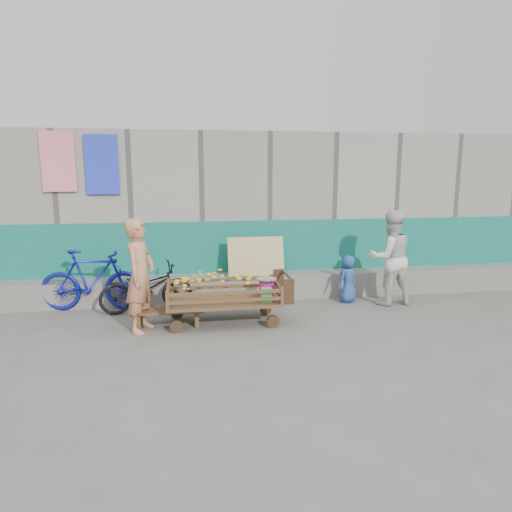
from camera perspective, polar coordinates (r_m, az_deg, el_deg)
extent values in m
plane|color=#57544F|center=(6.16, 0.52, -11.27)|extent=(80.00, 80.00, 0.00)
cube|color=gray|center=(9.82, -3.48, 5.91)|extent=(12.00, 3.00, 3.00)
cube|color=#166753|center=(8.43, -2.40, -0.33)|extent=(12.00, 0.03, 1.40)
cube|color=#62615B|center=(8.31, -2.19, -3.85)|extent=(12.00, 0.50, 0.45)
cube|color=tan|center=(8.10, 0.00, -0.06)|extent=(1.00, 0.19, 0.68)
cube|color=pink|center=(8.45, -23.51, 10.78)|extent=(0.55, 0.03, 1.00)
cube|color=blue|center=(8.31, -18.73, 10.76)|extent=(0.55, 0.03, 1.00)
cube|color=#4F351E|center=(6.97, -4.09, -5.61)|extent=(1.70, 0.85, 0.05)
cylinder|color=#322310|center=(6.73, -9.91, -8.66)|extent=(0.19, 0.06, 0.19)
cube|color=#4F351E|center=(6.53, -11.03, -5.48)|extent=(0.05, 0.05, 0.26)
cylinder|color=#322310|center=(7.32, -9.85, -7.06)|extent=(0.19, 0.06, 0.19)
cube|color=#4F351E|center=(7.29, -10.84, -3.77)|extent=(0.05, 0.05, 0.26)
cylinder|color=#322310|center=(6.85, 2.15, -8.16)|extent=(0.19, 0.06, 0.19)
cube|color=#4F351E|center=(6.67, 3.27, -4.95)|extent=(0.05, 0.05, 0.26)
cylinder|color=#322310|center=(7.43, 1.21, -6.64)|extent=(0.19, 0.06, 0.19)
cube|color=#4F351E|center=(7.42, 1.96, -3.34)|extent=(0.05, 0.05, 0.26)
cube|color=#4F351E|center=(6.56, -3.80, -5.57)|extent=(1.64, 0.04, 0.05)
cube|color=#4F351E|center=(6.53, -3.81, -4.61)|extent=(1.64, 0.04, 0.05)
cube|color=#4F351E|center=(7.32, -4.38, -3.86)|extent=(1.64, 0.04, 0.05)
cube|color=#4F351E|center=(7.29, -4.39, -3.00)|extent=(1.64, 0.04, 0.05)
cube|color=#4F351E|center=(6.92, -10.92, -4.88)|extent=(0.04, 0.79, 0.05)
cube|color=#4F351E|center=(6.89, -10.95, -3.97)|extent=(0.04, 0.79, 0.05)
cube|color=#4F351E|center=(7.05, 2.58, -4.40)|extent=(0.04, 0.79, 0.05)
cube|color=#4F351E|center=(7.02, 2.59, -3.51)|extent=(0.04, 0.79, 0.05)
cylinder|color=#322310|center=(7.03, 3.95, -2.48)|extent=(0.04, 0.76, 0.04)
cube|color=#322310|center=(7.38, 2.83, -3.11)|extent=(0.17, 0.04, 0.38)
cube|color=#322310|center=(6.72, 4.06, -4.49)|extent=(0.17, 0.04, 0.38)
ellipsoid|color=yellow|center=(6.90, -4.90, -3.79)|extent=(1.23, 0.66, 0.42)
cylinder|color=#E31890|center=(7.01, 1.29, -4.23)|extent=(0.23, 0.23, 0.25)
cylinder|color=silver|center=(6.98, 1.30, -3.18)|extent=(0.03, 0.03, 0.06)
cylinder|color=silver|center=(6.97, 1.30, -2.88)|extent=(0.32, 0.32, 0.02)
cube|color=#2CDC4C|center=(6.76, 1.30, -4.89)|extent=(0.15, 0.11, 0.21)
cube|color=#4F351E|center=(6.98, -10.96, -6.69)|extent=(1.06, 0.32, 0.04)
cube|color=#4F351E|center=(7.05, -14.41, -7.84)|extent=(0.06, 0.30, 0.21)
cube|color=#4F351E|center=(7.02, -7.42, -7.67)|extent=(0.06, 0.30, 0.21)
imported|color=tan|center=(6.73, -14.28, -2.39)|extent=(0.57, 0.69, 1.64)
imported|color=silver|center=(8.19, 16.38, -0.21)|extent=(0.83, 0.66, 1.64)
imported|color=#254892|center=(8.21, 11.43, -2.82)|extent=(0.49, 0.44, 0.84)
imported|color=black|center=(7.75, -13.53, -3.86)|extent=(1.61, 0.88, 0.80)
imported|color=navy|center=(8.04, -19.78, -2.87)|extent=(1.74, 0.62, 1.02)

